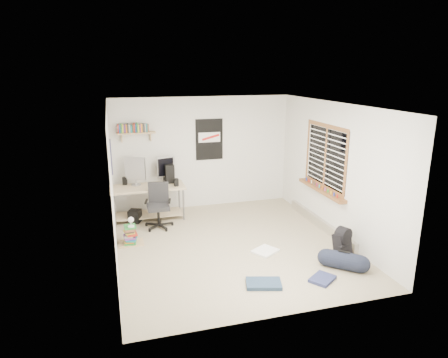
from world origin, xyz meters
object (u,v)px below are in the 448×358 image
object	(u,v)px
office_chair	(158,204)
backpack	(342,244)
book_stack	(131,236)
desk	(148,202)
duffel_bag	(343,261)

from	to	relation	value
office_chair	backpack	world-z (taller)	office_chair
backpack	book_stack	bearing A→B (deg)	132.80
office_chair	book_stack	bearing A→B (deg)	-120.77
book_stack	backpack	bearing A→B (deg)	-23.12
desk	office_chair	world-z (taller)	office_chair
backpack	duffel_bag	size ratio (longest dim) A/B	0.72
desk	duffel_bag	bearing A→B (deg)	-51.19
backpack	book_stack	xyz separation A→B (m)	(-3.44, 1.47, -0.05)
office_chair	desk	bearing A→B (deg)	116.22
office_chair	backpack	size ratio (longest dim) A/B	2.26
desk	book_stack	xyz separation A→B (m)	(-0.45, -1.19, -0.21)
desk	office_chair	xyz separation A→B (m)	(0.14, -0.55, 0.12)
office_chair	duffel_bag	bearing A→B (deg)	-32.37
office_chair	duffel_bag	distance (m)	3.66
office_chair	duffel_bag	world-z (taller)	office_chair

